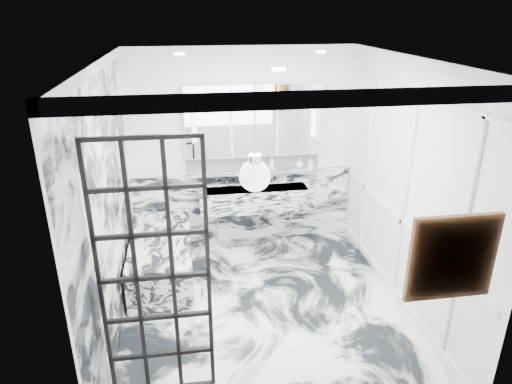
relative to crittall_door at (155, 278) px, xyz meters
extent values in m
plane|color=white|center=(1.10, 1.05, -1.19)|extent=(3.60, 3.60, 0.00)
plane|color=white|center=(1.10, 1.05, 1.61)|extent=(3.60, 3.60, 0.00)
plane|color=white|center=(1.10, 2.85, 0.21)|extent=(3.60, 0.00, 3.60)
plane|color=white|center=(1.10, -0.75, 0.21)|extent=(3.60, 0.00, 3.60)
plane|color=white|center=(-0.50, 1.05, 0.21)|extent=(0.00, 3.60, 3.60)
plane|color=white|center=(2.70, 1.05, 0.21)|extent=(0.00, 3.60, 3.60)
cube|color=white|center=(1.10, 2.83, -0.66)|extent=(3.18, 0.05, 1.05)
cube|color=white|center=(-0.48, 1.05, 0.15)|extent=(0.02, 3.56, 2.68)
cube|color=white|center=(2.68, 1.05, 0.11)|extent=(0.03, 3.40, 2.30)
imported|color=#8C5919|center=(1.50, 2.76, 0.01)|extent=(0.09, 0.09, 0.22)
imported|color=#4C4C51|center=(2.07, 2.76, -0.01)|extent=(0.09, 0.09, 0.17)
imported|color=silver|center=(1.91, 2.76, -0.02)|extent=(0.16, 0.16, 0.16)
sphere|color=white|center=(1.13, 2.76, -0.02)|extent=(0.15, 0.15, 0.15)
cylinder|color=#8C5919|center=(1.32, 2.76, -0.05)|extent=(0.04, 0.04, 0.10)
cylinder|color=silver|center=(0.10, 1.17, -0.58)|extent=(0.08, 0.08, 0.12)
cube|color=orange|center=(2.16, -0.71, 0.40)|extent=(0.57, 0.05, 0.57)
sphere|color=white|center=(0.82, -0.08, 0.87)|extent=(0.24, 0.24, 0.24)
cube|color=silver|center=(1.25, 2.61, -0.46)|extent=(1.60, 0.45, 0.30)
cube|color=silver|center=(1.25, 2.77, -0.12)|extent=(1.90, 0.14, 0.04)
cube|color=white|center=(1.25, 2.83, 0.02)|extent=(1.90, 0.03, 0.23)
cube|color=white|center=(1.25, 2.78, 0.63)|extent=(1.90, 0.16, 1.00)
cylinder|color=white|center=(0.43, 2.68, 0.59)|extent=(0.07, 0.07, 0.40)
cylinder|color=white|center=(2.07, 2.68, 0.59)|extent=(0.07, 0.07, 0.40)
cube|color=silver|center=(-0.07, 1.95, -0.91)|extent=(0.75, 1.65, 0.55)
camera|label=1|loc=(0.33, -3.30, 2.06)|focal=32.00mm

